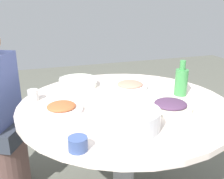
{
  "coord_description": "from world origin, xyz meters",
  "views": [
    {
      "loc": [
        -1.29,
        0.52,
        1.31
      ],
      "look_at": [
        0.02,
        0.07,
        0.83
      ],
      "focal_mm": 41.08,
      "sensor_mm": 36.0,
      "label": 1
    }
  ],
  "objects_px": {
    "rice_bowl": "(131,118)",
    "dish_stirfry": "(62,108)",
    "dish_eggplant": "(170,105)",
    "tea_cup_far": "(78,144)",
    "green_bottle": "(182,81)",
    "dish_shrimp": "(130,85)",
    "round_dining_table": "(124,121)",
    "soup_bowl": "(78,83)",
    "tea_cup_near": "(33,95)",
    "stool_for_diner_left": "(4,166)"
  },
  "relations": [
    {
      "from": "rice_bowl",
      "to": "dish_stirfry",
      "type": "distance_m",
      "value": 0.41
    },
    {
      "from": "rice_bowl",
      "to": "tea_cup_far",
      "type": "bearing_deg",
      "value": 112.23
    },
    {
      "from": "rice_bowl",
      "to": "stool_for_diner_left",
      "type": "distance_m",
      "value": 1.12
    },
    {
      "from": "dish_eggplant",
      "to": "tea_cup_far",
      "type": "xyz_separation_m",
      "value": [
        -0.24,
        0.56,
        0.01
      ]
    },
    {
      "from": "soup_bowl",
      "to": "dish_stirfry",
      "type": "height_order",
      "value": "soup_bowl"
    },
    {
      "from": "round_dining_table",
      "to": "rice_bowl",
      "type": "bearing_deg",
      "value": 163.29
    },
    {
      "from": "rice_bowl",
      "to": "stool_for_diner_left",
      "type": "xyz_separation_m",
      "value": [
        0.7,
        0.66,
        -0.59
      ]
    },
    {
      "from": "soup_bowl",
      "to": "dish_stirfry",
      "type": "xyz_separation_m",
      "value": [
        -0.39,
        0.17,
        -0.01
      ]
    },
    {
      "from": "rice_bowl",
      "to": "tea_cup_far",
      "type": "xyz_separation_m",
      "value": [
        -0.11,
        0.27,
        -0.02
      ]
    },
    {
      "from": "dish_eggplant",
      "to": "dish_stirfry",
      "type": "bearing_deg",
      "value": 74.0
    },
    {
      "from": "rice_bowl",
      "to": "dish_eggplant",
      "type": "xyz_separation_m",
      "value": [
        0.13,
        -0.29,
        -0.03
      ]
    },
    {
      "from": "green_bottle",
      "to": "tea_cup_near",
      "type": "relative_size",
      "value": 3.34
    },
    {
      "from": "soup_bowl",
      "to": "stool_for_diner_left",
      "type": "height_order",
      "value": "soup_bowl"
    },
    {
      "from": "dish_stirfry",
      "to": "green_bottle",
      "type": "distance_m",
      "value": 0.75
    },
    {
      "from": "dish_eggplant",
      "to": "green_bottle",
      "type": "distance_m",
      "value": 0.25
    },
    {
      "from": "soup_bowl",
      "to": "dish_stirfry",
      "type": "relative_size",
      "value": 1.12
    },
    {
      "from": "tea_cup_near",
      "to": "dish_stirfry",
      "type": "bearing_deg",
      "value": -147.24
    },
    {
      "from": "rice_bowl",
      "to": "round_dining_table",
      "type": "bearing_deg",
      "value": -16.71
    },
    {
      "from": "rice_bowl",
      "to": "dish_eggplant",
      "type": "height_order",
      "value": "rice_bowl"
    },
    {
      "from": "dish_eggplant",
      "to": "tea_cup_far",
      "type": "distance_m",
      "value": 0.61
    },
    {
      "from": "green_bottle",
      "to": "tea_cup_near",
      "type": "height_order",
      "value": "green_bottle"
    },
    {
      "from": "dish_eggplant",
      "to": "tea_cup_near",
      "type": "relative_size",
      "value": 3.63
    },
    {
      "from": "rice_bowl",
      "to": "soup_bowl",
      "type": "relative_size",
      "value": 1.08
    },
    {
      "from": "tea_cup_near",
      "to": "tea_cup_far",
      "type": "bearing_deg",
      "value": -167.12
    },
    {
      "from": "round_dining_table",
      "to": "green_bottle",
      "type": "xyz_separation_m",
      "value": [
        -0.0,
        -0.38,
        0.22
      ]
    },
    {
      "from": "round_dining_table",
      "to": "soup_bowl",
      "type": "xyz_separation_m",
      "value": [
        0.38,
        0.2,
        0.15
      ]
    },
    {
      "from": "stool_for_diner_left",
      "to": "round_dining_table",
      "type": "bearing_deg",
      "value": -117.69
    },
    {
      "from": "green_bottle",
      "to": "tea_cup_far",
      "type": "bearing_deg",
      "value": 119.32
    },
    {
      "from": "soup_bowl",
      "to": "stool_for_diner_left",
      "type": "bearing_deg",
      "value": 88.56
    },
    {
      "from": "soup_bowl",
      "to": "dish_shrimp",
      "type": "xyz_separation_m",
      "value": [
        -0.15,
        -0.33,
        -0.01
      ]
    },
    {
      "from": "green_bottle",
      "to": "tea_cup_far",
      "type": "relative_size",
      "value": 2.82
    },
    {
      "from": "soup_bowl",
      "to": "tea_cup_near",
      "type": "distance_m",
      "value": 0.36
    },
    {
      "from": "tea_cup_near",
      "to": "round_dining_table",
      "type": "bearing_deg",
      "value": -111.56
    },
    {
      "from": "dish_stirfry",
      "to": "tea_cup_near",
      "type": "relative_size",
      "value": 3.47
    },
    {
      "from": "dish_shrimp",
      "to": "round_dining_table",
      "type": "bearing_deg",
      "value": 150.58
    },
    {
      "from": "round_dining_table",
      "to": "dish_shrimp",
      "type": "distance_m",
      "value": 0.3
    },
    {
      "from": "dish_shrimp",
      "to": "stool_for_diner_left",
      "type": "xyz_separation_m",
      "value": [
        0.17,
        0.88,
        -0.56
      ]
    },
    {
      "from": "round_dining_table",
      "to": "dish_shrimp",
      "type": "xyz_separation_m",
      "value": [
        0.23,
        -0.13,
        0.14
      ]
    },
    {
      "from": "green_bottle",
      "to": "stool_for_diner_left",
      "type": "height_order",
      "value": "green_bottle"
    },
    {
      "from": "stool_for_diner_left",
      "to": "dish_eggplant",
      "type": "bearing_deg",
      "value": -120.87
    },
    {
      "from": "green_bottle",
      "to": "dish_eggplant",
      "type": "bearing_deg",
      "value": 134.35
    },
    {
      "from": "round_dining_table",
      "to": "dish_eggplant",
      "type": "relative_size",
      "value": 5.09
    },
    {
      "from": "dish_shrimp",
      "to": "tea_cup_near",
      "type": "xyz_separation_m",
      "value": [
        -0.03,
        0.63,
        0.02
      ]
    },
    {
      "from": "round_dining_table",
      "to": "dish_eggplant",
      "type": "bearing_deg",
      "value": -131.06
    },
    {
      "from": "round_dining_table",
      "to": "green_bottle",
      "type": "bearing_deg",
      "value": -90.47
    },
    {
      "from": "rice_bowl",
      "to": "dish_stirfry",
      "type": "height_order",
      "value": "rice_bowl"
    },
    {
      "from": "green_bottle",
      "to": "stool_for_diner_left",
      "type": "bearing_deg",
      "value": 70.6
    },
    {
      "from": "rice_bowl",
      "to": "tea_cup_far",
      "type": "relative_size",
      "value": 3.53
    },
    {
      "from": "rice_bowl",
      "to": "tea_cup_far",
      "type": "height_order",
      "value": "rice_bowl"
    },
    {
      "from": "round_dining_table",
      "to": "tea_cup_near",
      "type": "relative_size",
      "value": 18.5
    }
  ]
}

